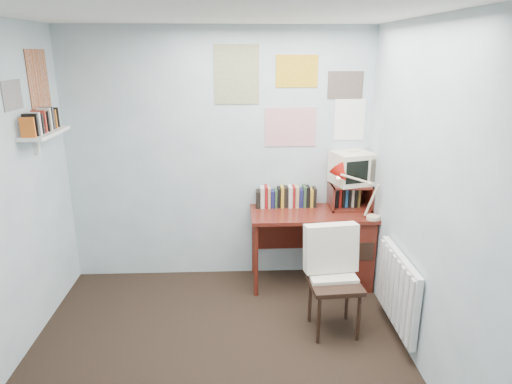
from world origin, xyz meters
The scene contains 13 objects.
back_wall centered at (0.00, 1.75, 1.25)m, with size 3.00×0.02×2.50m, color silver.
right_wall centered at (1.50, 0.00, 1.25)m, with size 0.02×3.50×2.50m, color silver.
ceiling centered at (0.00, 0.00, 2.50)m, with size 3.00×3.50×0.02m, color white.
desk centered at (1.17, 1.48, 0.41)m, with size 1.20×0.55×0.76m.
desk_chair centered at (0.96, 0.63, 0.44)m, with size 0.45×0.43×0.87m, color black.
desk_lamp centered at (1.44, 1.26, 0.98)m, with size 0.31×0.27×0.45m, color red.
tv_riser centered at (1.29, 1.59, 0.89)m, with size 0.40×0.30×0.25m, color #561C13.
crt_tv centered at (1.30, 1.61, 1.18)m, with size 0.36×0.33×0.34m, color beige.
book_row centered at (0.66, 1.66, 0.87)m, with size 0.60×0.14×0.22m, color #561C13.
radiator centered at (1.46, 0.55, 0.42)m, with size 0.09×0.80×0.60m, color white.
wall_shelf centered at (-1.40, 1.10, 1.62)m, with size 0.20×0.62×0.24m, color white.
posters_back centered at (0.70, 1.74, 1.85)m, with size 1.20×0.01×0.90m, color white.
posters_left centered at (-1.49, 1.10, 2.00)m, with size 0.01×0.70×0.60m, color white.
Camera 1 is at (0.17, -2.68, 2.27)m, focal length 32.00 mm.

